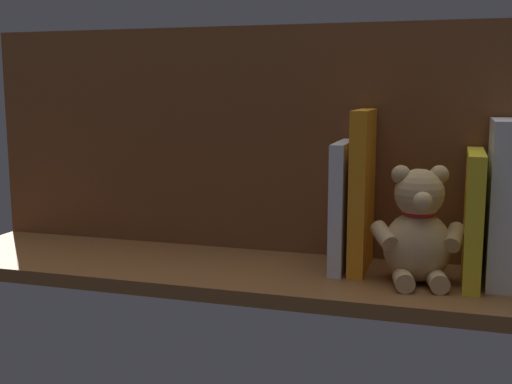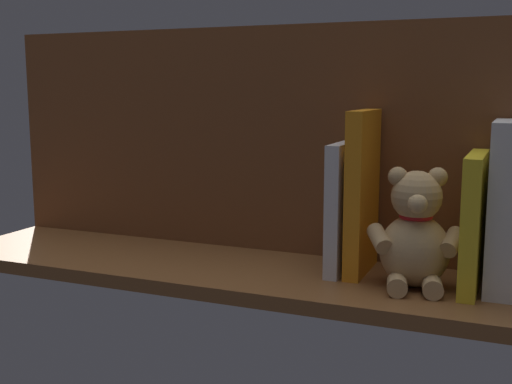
{
  "view_description": "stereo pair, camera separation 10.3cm",
  "coord_description": "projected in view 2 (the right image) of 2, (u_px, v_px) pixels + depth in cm",
  "views": [
    {
      "loc": [
        -29.75,
        97.23,
        28.56
      ],
      "look_at": [
        0.0,
        0.0,
        12.18
      ],
      "focal_mm": 45.42,
      "sensor_mm": 36.0,
      "label": 1
    },
    {
      "loc": [
        -39.42,
        93.73,
        28.56
      ],
      "look_at": [
        0.0,
        0.0,
        12.18
      ],
      "focal_mm": 45.42,
      "sensor_mm": 36.0,
      "label": 2
    }
  ],
  "objects": [
    {
      "name": "shelf_back_panel",
      "position": [
        281.0,
        141.0,
        1.12
      ],
      "size": [
        109.1,
        1.5,
        39.05
      ],
      "primitive_type": "cube",
      "color": "brown",
      "rests_on": "ground_plane"
    },
    {
      "name": "teddy_bear",
      "position": [
        415.0,
        235.0,
        0.93
      ],
      "size": [
        13.9,
        12.5,
        17.45
      ],
      "rotation": [
        0.0,
        0.0,
        0.2
      ],
      "color": "tan",
      "rests_on": "ground_plane"
    },
    {
      "name": "book_4",
      "position": [
        343.0,
        207.0,
        1.01
      ],
      "size": [
        2.18,
        13.33,
        20.25
      ],
      "primitive_type": "cube",
      "rotation": [
        0.0,
        -0.0,
        0.0
      ],
      "color": "silver",
      "rests_on": "ground_plane"
    },
    {
      "name": "book_2",
      "position": [
        474.0,
        221.0,
        0.92
      ],
      "size": [
        2.41,
        16.36,
        19.43
      ],
      "primitive_type": "cube",
      "color": "yellow",
      "rests_on": "ground_plane"
    },
    {
      "name": "book_3",
      "position": [
        362.0,
        192.0,
        1.0
      ],
      "size": [
        2.47,
        13.03,
        25.26
      ],
      "primitive_type": "cube",
      "color": "orange",
      "rests_on": "ground_plane"
    },
    {
      "name": "ground_plane",
      "position": [
        256.0,
        273.0,
        1.05
      ],
      "size": [
        109.1,
        26.72,
        2.2
      ],
      "primitive_type": "cube",
      "color": "brown"
    }
  ]
}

